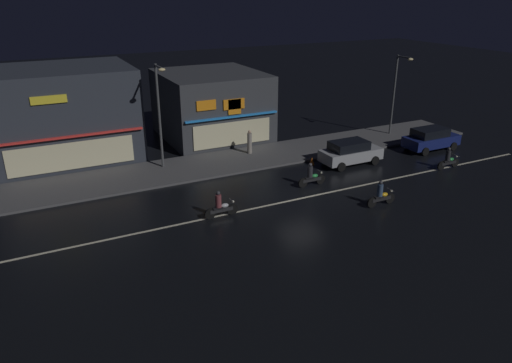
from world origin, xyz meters
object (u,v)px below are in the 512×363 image
at_px(streetlamp_west, 160,108).
at_px(pedestrian_on_sidewalk, 250,143).
at_px(streetlamp_mid, 397,88).
at_px(parked_car_trailing, 431,139).
at_px(motorcycle_opposite_lane, 220,206).
at_px(traffic_cone, 312,161).
at_px(motorcycle_lead, 448,160).
at_px(parked_car_near_kerb, 350,152).
at_px(motorcycle_trailing_far, 311,176).
at_px(motorcycle_following, 381,195).

height_order(streetlamp_west, pedestrian_on_sidewalk, streetlamp_west).
relative_size(streetlamp_mid, parked_car_trailing, 1.48).
bearing_deg(streetlamp_mid, pedestrian_on_sidewalk, 176.32).
relative_size(motorcycle_opposite_lane, traffic_cone, 3.45).
bearing_deg(motorcycle_lead, traffic_cone, -26.97).
distance_m(parked_car_near_kerb, parked_car_trailing, 7.37).
bearing_deg(streetlamp_mid, motorcycle_lead, -103.60).
distance_m(motorcycle_lead, motorcycle_trailing_far, 10.05).
bearing_deg(parked_car_trailing, motorcycle_trailing_far, 9.79).
bearing_deg(motorcycle_lead, pedestrian_on_sidewalk, -34.22).
bearing_deg(pedestrian_on_sidewalk, streetlamp_west, 155.80).
relative_size(motorcycle_lead, motorcycle_opposite_lane, 1.00).
height_order(pedestrian_on_sidewalk, parked_car_trailing, pedestrian_on_sidewalk).
relative_size(streetlamp_west, parked_car_near_kerb, 1.59).
bearing_deg(pedestrian_on_sidewalk, motorcycle_trailing_far, -108.70).
bearing_deg(motorcycle_lead, parked_car_trailing, -114.71).
bearing_deg(streetlamp_mid, motorcycle_trailing_far, -152.41).
bearing_deg(streetlamp_west, motorcycle_following, -49.93).
bearing_deg(motorcycle_trailing_far, traffic_cone, 48.10).
xyz_separation_m(parked_car_near_kerb, motorcycle_trailing_far, (-4.54, -2.15, -0.24)).
relative_size(streetlamp_west, motorcycle_opposite_lane, 3.61).
bearing_deg(pedestrian_on_sidewalk, parked_car_near_kerb, -67.50).
relative_size(parked_car_trailing, motorcycle_lead, 2.26).
bearing_deg(motorcycle_lead, streetlamp_west, -21.75).
height_order(streetlamp_west, traffic_cone, streetlamp_west).
bearing_deg(parked_car_trailing, parked_car_near_kerb, -0.76).
bearing_deg(motorcycle_following, pedestrian_on_sidewalk, -82.52).
distance_m(motorcycle_opposite_lane, motorcycle_trailing_far, 6.84).
distance_m(pedestrian_on_sidewalk, traffic_cone, 4.85).
xyz_separation_m(pedestrian_on_sidewalk, motorcycle_lead, (10.78, -8.52, -0.32)).
relative_size(parked_car_near_kerb, parked_car_trailing, 1.00).
distance_m(streetlamp_west, streetlamp_mid, 19.13).
relative_size(motorcycle_lead, traffic_cone, 3.45).
bearing_deg(motorcycle_opposite_lane, motorcycle_following, 167.82).
height_order(motorcycle_opposite_lane, traffic_cone, motorcycle_opposite_lane).
bearing_deg(motorcycle_opposite_lane, motorcycle_lead, -175.06).
relative_size(motorcycle_following, traffic_cone, 3.45).
relative_size(parked_car_trailing, motorcycle_following, 2.26).
relative_size(pedestrian_on_sidewalk, motorcycle_opposite_lane, 0.91).
relative_size(motorcycle_following, motorcycle_opposite_lane, 1.00).
distance_m(streetlamp_mid, motorcycle_following, 14.68).
bearing_deg(parked_car_near_kerb, motorcycle_lead, 145.64).
height_order(parked_car_near_kerb, motorcycle_lead, parked_car_near_kerb).
distance_m(motorcycle_following, traffic_cone, 7.37).
bearing_deg(streetlamp_mid, motorcycle_opposite_lane, -157.41).
bearing_deg(motorcycle_trailing_far, parked_car_near_kerb, 16.90).
relative_size(streetlamp_mid, pedestrian_on_sidewalk, 3.67).
height_order(pedestrian_on_sidewalk, motorcycle_following, pedestrian_on_sidewalk).
distance_m(motorcycle_following, motorcycle_opposite_lane, 9.01).
height_order(pedestrian_on_sidewalk, parked_car_near_kerb, pedestrian_on_sidewalk).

